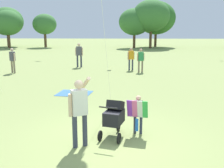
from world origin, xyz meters
TOP-DOWN VIEW (x-y plane):
  - ground_plane at (0.00, 0.00)m, footprint 120.00×120.00m
  - treeline_distant at (2.02, 31.96)m, footprint 38.83×7.32m
  - child_with_butterfly_kite at (0.73, 0.53)m, footprint 0.59×0.42m
  - person_adult_flyer at (-0.76, -0.33)m, footprint 0.54×0.66m
  - stroller at (0.08, 0.33)m, footprint 0.72×1.12m
  - person_red_shirt at (-6.69, 10.30)m, footprint 0.44×0.37m
  - person_couple_left at (-2.84, 13.00)m, footprint 0.57×0.24m
  - person_kid_running at (1.50, 10.91)m, footprint 0.48×0.28m
  - person_back_turned at (0.90, 11.71)m, footprint 0.47×0.30m
  - picnic_blanket at (-1.85, 5.07)m, footprint 1.62×1.38m

SIDE VIEW (x-z plane):
  - ground_plane at x=0.00m, z-range 0.00..0.00m
  - picnic_blanket at x=-1.85m, z-range 0.00..0.02m
  - stroller at x=0.08m, z-range 0.09..1.12m
  - child_with_butterfly_kite at x=0.73m, z-range 0.11..1.22m
  - person_kid_running at x=1.50m, z-range 0.14..1.67m
  - person_back_turned at x=0.90m, z-range 0.14..1.68m
  - person_red_shirt at x=-6.69m, z-range 0.14..1.74m
  - person_adult_flyer at x=-0.76m, z-range 0.14..1.91m
  - person_couple_left at x=-2.84m, z-range 0.16..1.92m
  - treeline_distant at x=2.02m, z-range 0.64..7.11m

